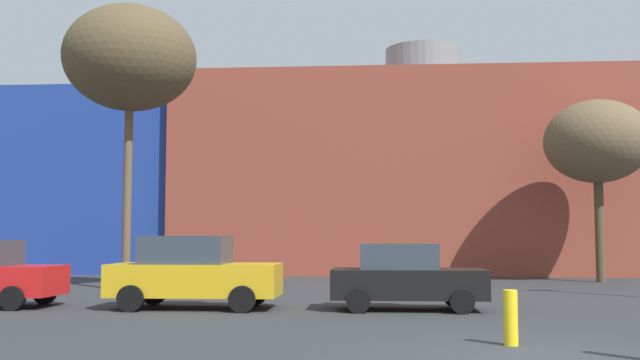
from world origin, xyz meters
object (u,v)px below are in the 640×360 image
object	(u,v)px
bare_tree_1	(130,59)
bollard_yellow_1	(511,318)
parked_car_2	(406,277)
parked_car_1	(193,272)
bare_tree_0	(597,142)

from	to	relation	value
bare_tree_1	bollard_yellow_1	world-z (taller)	bare_tree_1
parked_car_2	bare_tree_1	bearing A→B (deg)	148.11
parked_car_1	bare_tree_1	world-z (taller)	bare_tree_1
parked_car_1	bare_tree_1	xyz separation A→B (m)	(-3.80, 5.77, 7.12)
bare_tree_1	parked_car_1	bearing A→B (deg)	-56.61
parked_car_2	bollard_yellow_1	distance (m)	6.00
bollard_yellow_1	bare_tree_1	bearing A→B (deg)	133.02
parked_car_1	parked_car_2	bearing A→B (deg)	-0.00
parked_car_2	bollard_yellow_1	bearing A→B (deg)	-75.33
parked_car_2	bare_tree_1	size ratio (longest dim) A/B	0.39
parked_car_1	bollard_yellow_1	world-z (taller)	parked_car_1
parked_car_2	parked_car_1	bearing A→B (deg)	180.00
parked_car_2	bare_tree_0	size ratio (longest dim) A/B	0.52
parked_car_1	bare_tree_1	bearing A→B (deg)	123.39
bollard_yellow_1	parked_car_1	bearing A→B (deg)	140.33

